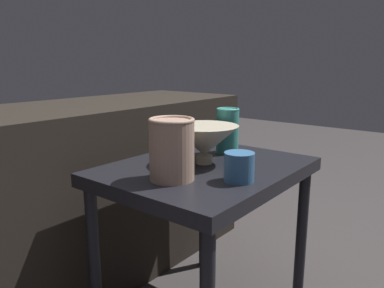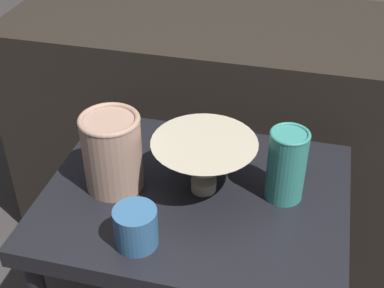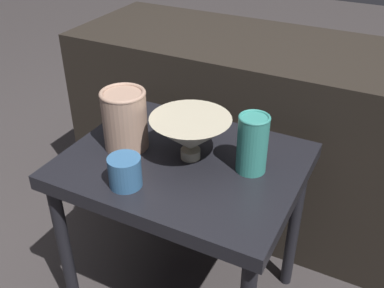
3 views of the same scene
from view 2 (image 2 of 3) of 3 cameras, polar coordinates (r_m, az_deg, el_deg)
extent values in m
cube|color=black|center=(1.11, 0.39, -6.00)|extent=(0.61, 0.49, 0.04)
cylinder|color=black|center=(1.50, -7.92, -6.83)|extent=(0.04, 0.04, 0.50)
cylinder|color=black|center=(1.43, 13.25, -10.29)|extent=(0.04, 0.04, 0.50)
cube|color=black|center=(1.64, 4.90, 1.71)|extent=(1.31, 0.50, 0.69)
cylinder|color=#B2A88E|center=(1.10, 1.25, -4.32)|extent=(0.05, 0.05, 0.03)
cone|color=#B2A88E|center=(1.06, 1.29, -1.85)|extent=(0.21, 0.21, 0.09)
cylinder|color=tan|center=(1.08, -8.48, -1.00)|extent=(0.12, 0.12, 0.16)
torus|color=tan|center=(1.04, -8.86, 2.56)|extent=(0.12, 0.12, 0.01)
cylinder|color=teal|center=(1.06, 10.03, -2.32)|extent=(0.08, 0.08, 0.15)
torus|color=teal|center=(1.02, 10.46, 1.03)|extent=(0.08, 0.08, 0.01)
cylinder|color=#33608E|center=(0.97, -6.02, -8.81)|extent=(0.08, 0.08, 0.08)
camera|label=1|loc=(1.16, -60.32, -4.40)|focal=35.00mm
camera|label=3|loc=(0.28, 104.13, -23.28)|focal=42.00mm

